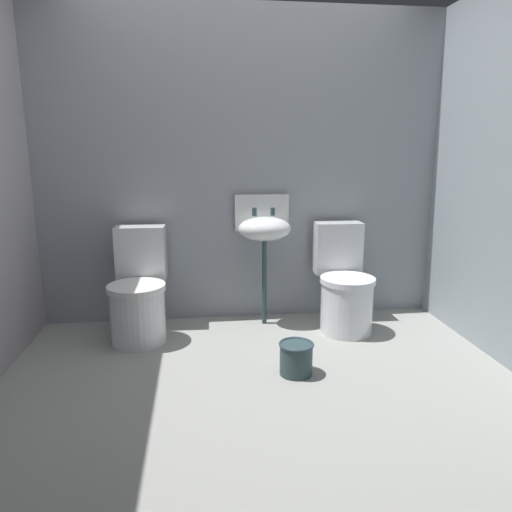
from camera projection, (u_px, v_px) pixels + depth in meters
The scene contains 6 objects.
ground_plane at pixel (262, 391), 2.76m from camera, with size 3.49×2.72×0.08m, color gray.
wall_back at pixel (241, 169), 3.66m from camera, with size 3.49×0.10×2.37m, color #8E949C.
toilet_left at pixel (139, 294), 3.37m from camera, with size 0.41×0.60×0.78m.
toilet_right at pixel (344, 287), 3.55m from camera, with size 0.41×0.60×0.78m.
sink at pixel (264, 228), 3.56m from camera, with size 0.42×0.35×0.99m.
bucket at pixel (296, 358), 2.85m from camera, with size 0.21×0.21×0.20m.
Camera 1 is at (-0.34, -2.49, 1.34)m, focal length 33.20 mm.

